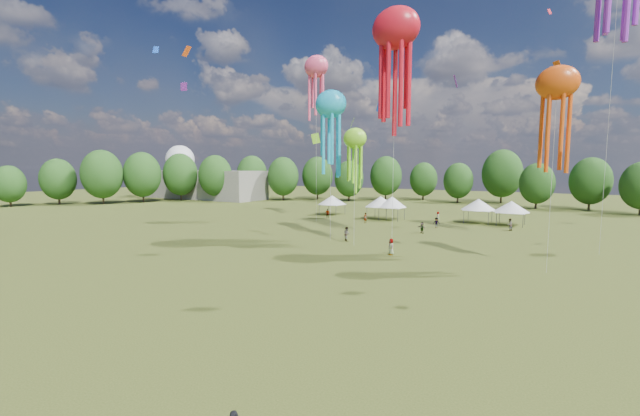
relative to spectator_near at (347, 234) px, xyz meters
The scene contains 9 objects.
ground 33.31m from the spectator_near, 82.24° to the right, with size 300.00×300.00×0.00m, color #384416.
spectator_near is the anchor object (origin of this frame).
spectators_far 14.57m from the spectator_near, 70.50° to the left, with size 30.21×29.87×1.74m.
festival_tents 23.28m from the spectator_near, 86.71° to the left, with size 35.74×8.93×4.07m.
show_kites 22.42m from the spectator_near, 27.31° to the left, with size 42.84×20.14×32.12m.
small_kites 32.21m from the spectator_near, 74.06° to the left, with size 73.86×52.71×44.87m.
treeline 30.07m from the spectator_near, 88.78° to the left, with size 201.57×95.24×13.43m.
hangar 78.03m from the spectator_near, 149.98° to the left, with size 40.00×12.00×8.00m, color gray.
radome 95.30m from the spectator_near, 151.68° to the left, with size 9.00×9.00×16.00m.
Camera 1 is at (17.54, -9.99, 8.97)m, focal length 22.47 mm.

